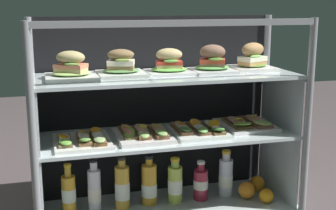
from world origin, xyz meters
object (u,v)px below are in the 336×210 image
open_sandwich_tray_mid_right (143,133)px  orange_fruit_rolled_forward (266,196)px  plated_roll_sandwich_mid_right (253,60)px  juice_bottle_back_right (122,187)px  open_sandwich_tray_left_of_center (247,123)px  juice_bottle_near_post (94,190)px  orange_fruit_beside_bottles (257,183)px  open_sandwich_tray_far_left (198,129)px  juice_bottle_back_left (149,185)px  orange_fruit_near_left_post (247,190)px  plated_roll_sandwich_near_left_corner (169,65)px  plated_roll_sandwich_center (121,67)px  juice_bottle_front_right_end (201,184)px  juice_bottle_front_middle (69,194)px  plated_roll_sandwich_far_right (212,62)px  juice_bottle_tucked_behind (175,184)px  plated_roll_sandwich_left_of_center (71,69)px  open_sandwich_tray_mid_left (83,140)px  juice_bottle_front_left_end (226,177)px

open_sandwich_tray_mid_right → orange_fruit_rolled_forward: 0.67m
plated_roll_sandwich_mid_right → juice_bottle_back_right: bearing=178.8°
open_sandwich_tray_mid_right → open_sandwich_tray_left_of_center: open_sandwich_tray_mid_right is taller
juice_bottle_near_post → orange_fruit_beside_bottles: juice_bottle_near_post is taller
open_sandwich_tray_far_left → juice_bottle_back_left: (-0.21, 0.08, -0.27)m
juice_bottle_back_right → orange_fruit_rolled_forward: bearing=-10.7°
open_sandwich_tray_mid_right → orange_fruit_near_left_post: 0.60m
open_sandwich_tray_far_left → orange_fruit_beside_bottles: 0.48m
plated_roll_sandwich_near_left_corner → juice_bottle_back_right: 0.59m
orange_fruit_rolled_forward → open_sandwich_tray_left_of_center: bearing=123.8°
plated_roll_sandwich_center → open_sandwich_tray_mid_right: bearing=-25.3°
open_sandwich_tray_left_of_center → juice_bottle_front_right_end: (-0.22, 0.02, -0.28)m
juice_bottle_front_middle → plated_roll_sandwich_center: bearing=-8.5°
open_sandwich_tray_left_of_center → orange_fruit_near_left_post: size_ratio=3.37×
juice_bottle_back_left → open_sandwich_tray_far_left: bearing=-20.4°
plated_roll_sandwich_far_right → plated_roll_sandwich_mid_right: plated_roll_sandwich_mid_right is taller
juice_bottle_front_middle → juice_bottle_tucked_behind: (0.49, -0.01, -0.00)m
open_sandwich_tray_far_left → juice_bottle_front_middle: 0.64m
plated_roll_sandwich_left_of_center → juice_bottle_front_right_end: plated_roll_sandwich_left_of_center is taller
plated_roll_sandwich_near_left_corner → plated_roll_sandwich_far_right: (0.20, -0.01, 0.01)m
open_sandwich_tray_mid_left → open_sandwich_tray_mid_right: size_ratio=1.00×
orange_fruit_near_left_post → orange_fruit_rolled_forward: size_ratio=1.18×
open_sandwich_tray_far_left → juice_bottle_front_right_end: open_sandwich_tray_far_left is taller
plated_roll_sandwich_center → juice_bottle_front_left_end: 0.75m
open_sandwich_tray_mid_left → juice_bottle_front_right_end: (0.55, 0.08, -0.28)m
open_sandwich_tray_mid_right → juice_bottle_front_middle: open_sandwich_tray_mid_right is taller
juice_bottle_front_left_end → juice_bottle_front_middle: bearing=-179.9°
juice_bottle_front_right_end → plated_roll_sandwich_left_of_center: bearing=-175.5°
open_sandwich_tray_far_left → plated_roll_sandwich_center: bearing=174.1°
open_sandwich_tray_mid_left → juice_bottle_back_right: bearing=26.7°
plated_roll_sandwich_near_left_corner → juice_bottle_front_right_end: plated_roll_sandwich_near_left_corner is taller
plated_roll_sandwich_mid_right → orange_fruit_near_left_post: bearing=-118.6°
open_sandwich_tray_mid_left → open_sandwich_tray_far_left: size_ratio=1.00×
plated_roll_sandwich_near_left_corner → juice_bottle_back_left: (-0.09, 0.03, -0.56)m
plated_roll_sandwich_near_left_corner → juice_bottle_front_middle: size_ratio=0.83×
juice_bottle_front_middle → orange_fruit_rolled_forward: size_ratio=3.39×
juice_bottle_back_right → juice_bottle_tucked_behind: bearing=-0.5°
open_sandwich_tray_mid_left → juice_bottle_back_left: size_ratio=1.16×
plated_roll_sandwich_left_of_center → orange_fruit_rolled_forward: 1.07m
plated_roll_sandwich_center → open_sandwich_tray_mid_left: 0.34m
juice_bottle_back_left → juice_bottle_front_middle: bearing=-178.9°
plated_roll_sandwich_left_of_center → juice_bottle_front_right_end: (0.58, 0.05, -0.57)m
juice_bottle_front_right_end → juice_bottle_front_left_end: size_ratio=0.84×
plated_roll_sandwich_mid_right → open_sandwich_tray_far_left: 0.41m
juice_bottle_front_middle → juice_bottle_back_right: juice_bottle_back_right is taller
open_sandwich_tray_mid_right → orange_fruit_beside_bottles: open_sandwich_tray_mid_right is taller
plated_roll_sandwich_far_right → orange_fruit_near_left_post: bearing=-7.3°
juice_bottle_back_right → juice_bottle_tucked_behind: 0.25m
open_sandwich_tray_left_of_center → juice_bottle_front_left_end: (-0.09, 0.03, -0.27)m
plated_roll_sandwich_center → juice_bottle_near_post: size_ratio=0.82×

